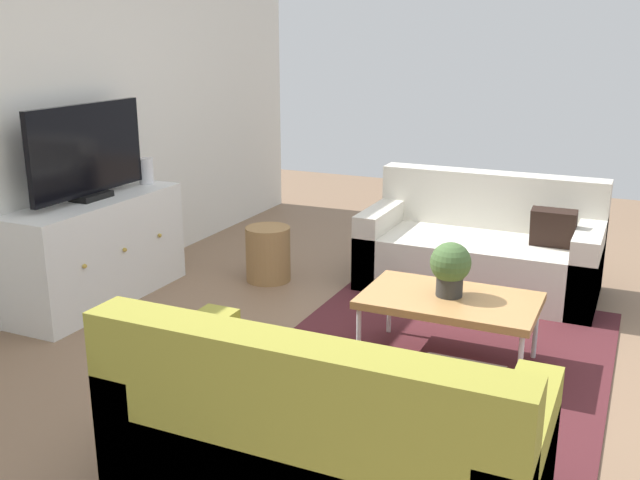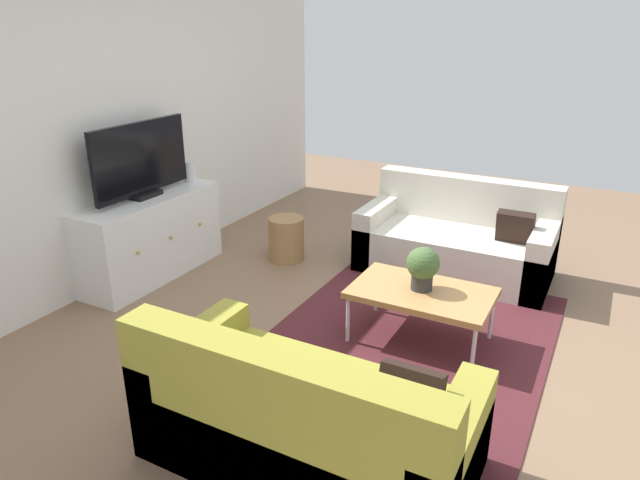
{
  "view_description": "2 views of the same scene",
  "coord_description": "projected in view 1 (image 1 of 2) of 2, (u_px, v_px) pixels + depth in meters",
  "views": [
    {
      "loc": [
        -3.7,
        -1.13,
        1.85
      ],
      "look_at": [
        0.0,
        0.56,
        0.66
      ],
      "focal_mm": 40.57,
      "sensor_mm": 36.0,
      "label": 1
    },
    {
      "loc": [
        -3.44,
        -1.28,
        2.18
      ],
      "look_at": [
        0.0,
        0.56,
        0.66
      ],
      "focal_mm": 32.08,
      "sensor_mm": 36.0,
      "label": 2
    }
  ],
  "objects": [
    {
      "name": "glass_vase",
      "position": [
        146.0,
        171.0,
        5.41
      ],
      "size": [
        0.11,
        0.11,
        0.19
      ],
      "primitive_type": "cylinder",
      "color": "silver",
      "rests_on": "tv_console"
    },
    {
      "name": "tv_console",
      "position": [
        99.0,
        251.0,
        5.03
      ],
      "size": [
        1.4,
        0.47,
        0.74
      ],
      "color": "white",
      "rests_on": "ground_plane"
    },
    {
      "name": "coffee_table",
      "position": [
        450.0,
        302.0,
        4.06
      ],
      "size": [
        0.6,
        0.97,
        0.41
      ],
      "color": "#B7844C",
      "rests_on": "ground_plane"
    },
    {
      "name": "flat_screen_tv",
      "position": [
        87.0,
        152.0,
        4.84
      ],
      "size": [
        1.04,
        0.16,
        0.64
      ],
      "color": "black",
      "rests_on": "tv_console"
    },
    {
      "name": "couch_left_side",
      "position": [
        322.0,
        447.0,
        2.83
      ],
      "size": [
        0.84,
        1.67,
        0.82
      ],
      "color": "olive",
      "rests_on": "ground_plane"
    },
    {
      "name": "ground_plane",
      "position": [
        407.0,
        360.0,
        4.2
      ],
      "size": [
        10.0,
        10.0,
        0.0
      ],
      "primitive_type": "plane",
      "color": "#84664C"
    },
    {
      "name": "area_rug",
      "position": [
        432.0,
        364.0,
        4.14
      ],
      "size": [
        2.5,
        1.9,
        0.01
      ],
      "primitive_type": "cube",
      "color": "#4C1E23",
      "rests_on": "ground_plane"
    },
    {
      "name": "potted_plant",
      "position": [
        450.0,
        267.0,
        4.03
      ],
      "size": [
        0.23,
        0.23,
        0.31
      ],
      "color": "#2D2D2D",
      "rests_on": "coffee_table"
    },
    {
      "name": "wall_back",
      "position": [
        50.0,
        107.0,
        4.84
      ],
      "size": [
        6.4,
        0.12,
        2.7
      ],
      "primitive_type": "cube",
      "color": "silver",
      "rests_on": "ground_plane"
    },
    {
      "name": "wicker_basket",
      "position": [
        268.0,
        254.0,
        5.49
      ],
      "size": [
        0.34,
        0.34,
        0.42
      ],
      "primitive_type": "cylinder",
      "color": "#9E7547",
      "rests_on": "ground_plane"
    },
    {
      "name": "couch_right_side",
      "position": [
        482.0,
        251.0,
        5.34
      ],
      "size": [
        0.84,
        1.67,
        0.82
      ],
      "color": "beige",
      "rests_on": "ground_plane"
    }
  ]
}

